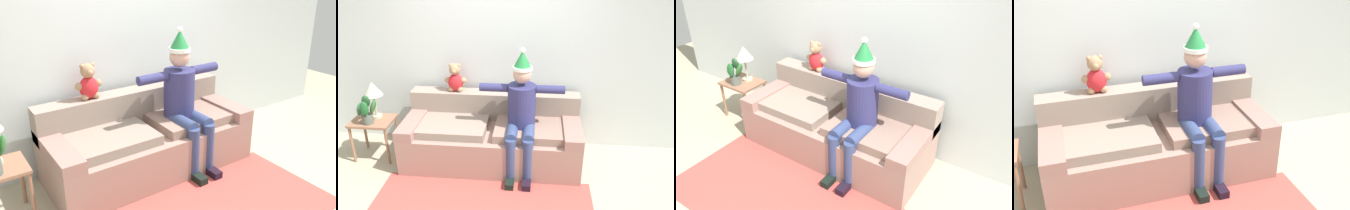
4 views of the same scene
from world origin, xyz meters
TOP-DOWN VIEW (x-y plane):
  - back_wall at (0.00, 1.55)m, footprint 7.00×0.10m
  - couch at (0.00, 1.01)m, footprint 2.23×0.91m
  - person_seated at (0.38, 0.85)m, footprint 1.02×0.77m
  - teddy_bear at (-0.52, 1.30)m, footprint 0.29×0.17m

SIDE VIEW (x-z plane):
  - couch at x=0.00m, z-range -0.09..0.76m
  - person_seated at x=0.38m, z-range 0.02..1.57m
  - teddy_bear at x=-0.52m, z-range 0.82..1.20m
  - back_wall at x=0.00m, z-range 0.00..2.70m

